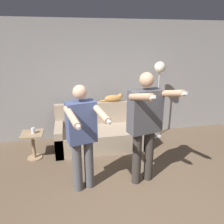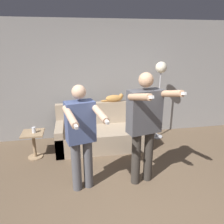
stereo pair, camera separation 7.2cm
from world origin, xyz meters
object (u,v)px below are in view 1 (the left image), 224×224
floor_lamp (159,77)px  person_right (145,121)px  couch (101,134)px  person_left (82,134)px  side_table (33,141)px  cat (114,98)px  cup (33,131)px

floor_lamp → person_right: bearing=-119.0°
couch → person_left: bearing=-109.3°
person_right → side_table: size_ratio=3.36×
couch → person_right: person_right is taller
cat → cup: cat is taller
couch → floor_lamp: size_ratio=1.09×
person_left → person_right: person_right is taller
floor_lamp → cup: bearing=-169.9°
person_left → person_right: size_ratio=0.92×
person_left → side_table: bearing=114.6°
cup → person_left: bearing=-52.7°
person_left → floor_lamp: size_ratio=0.92×
person_left → side_table: 1.51m
couch → cup: bearing=-168.2°
side_table → cup: cup is taller
couch → side_table: (-1.35, -0.26, 0.09)m
cat → floor_lamp: 1.09m
cat → person_right: bearing=-85.8°
cat → cup: size_ratio=4.68×
person_left → floor_lamp: floor_lamp is taller
person_right → person_left: bearing=167.9°
couch → cup: couch is taller
cat → floor_lamp: floor_lamp is taller
person_right → couch: bearing=95.8°
person_left → person_right: bearing=-13.1°
couch → floor_lamp: floor_lamp is taller
cat → cup: 1.79m
couch → cat: size_ratio=3.77×
person_left → cat: (0.81, 1.68, 0.05)m
couch → person_left: (-0.48, -1.37, 0.64)m
floor_lamp → side_table: bearing=-170.3°
cat → person_left: bearing=-115.8°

